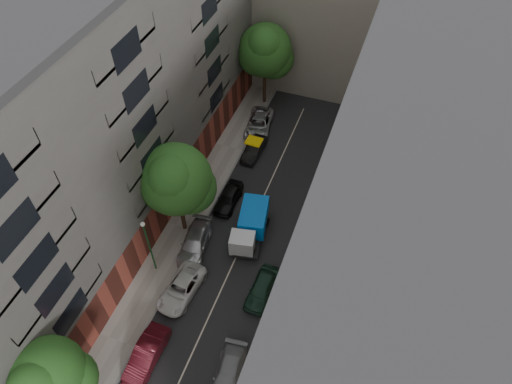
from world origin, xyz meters
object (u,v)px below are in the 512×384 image
at_px(car_left_4, 229,198).
at_px(car_left_2, 181,288).
at_px(tree_near, 48,379).
at_px(car_left_5, 254,149).
at_px(car_right_1, 228,376).
at_px(tarp_truck, 251,225).
at_px(car_right_2, 262,288).
at_px(pedestrian, 307,213).
at_px(car_left_3, 195,243).
at_px(tree_mid, 176,182).
at_px(car_left_1, 146,354).
at_px(tree_far, 266,53).
at_px(car_left_6, 259,124).
at_px(lamp_post, 148,241).

bearing_deg(car_left_4, car_left_2, -89.87).
bearing_deg(tree_near, car_left_5, 83.56).
xyz_separation_m(car_left_4, car_right_1, (5.97, -14.89, -0.04)).
height_order(tarp_truck, car_right_2, tarp_truck).
bearing_deg(pedestrian, car_left_4, 17.36).
relative_size(car_left_3, car_right_2, 1.18).
relative_size(car_left_5, tree_mid, 0.44).
bearing_deg(tree_near, car_left_2, 73.29).
distance_m(car_left_1, pedestrian, 17.50).
height_order(car_left_2, car_left_4, car_left_4).
xyz_separation_m(car_left_2, tree_near, (-3.04, -10.12, 4.63)).
bearing_deg(car_right_2, tarp_truck, 121.60).
distance_m(tree_far, pedestrian, 18.17).
distance_m(car_left_4, pedestrian, 7.32).
bearing_deg(car_right_2, car_left_5, 114.82).
bearing_deg(car_left_1, car_left_2, 90.55).
relative_size(car_left_1, tree_far, 0.48).
height_order(tree_near, tree_mid, tree_mid).
distance_m(car_left_6, tree_mid, 15.95).
distance_m(tree_near, tree_far, 35.28).
bearing_deg(car_left_4, lamp_post, -108.85).
xyz_separation_m(car_left_1, car_left_4, (0.00, 15.49, -0.03)).
bearing_deg(car_left_5, car_left_6, 104.03).
xyz_separation_m(car_left_2, pedestrian, (7.30, 10.30, 0.37)).
bearing_deg(tree_near, car_right_1, 29.62).
distance_m(car_right_1, tree_near, 11.35).
relative_size(car_left_3, lamp_post, 0.83).
relative_size(tree_mid, tree_far, 0.98).
distance_m(tarp_truck, car_left_1, 13.12).
xyz_separation_m(car_right_2, tree_far, (-7.64, 23.04, 5.75)).
relative_size(car_left_2, car_right_1, 1.03).
xyz_separation_m(car_left_6, tree_mid, (-1.64, -14.89, 5.47)).
relative_size(tarp_truck, car_right_2, 1.34).
distance_m(car_left_3, car_right_1, 11.47).
height_order(car_left_5, car_right_1, car_right_1).
relative_size(car_left_6, car_right_2, 1.26).
distance_m(tarp_truck, car_right_2, 5.79).
height_order(car_left_3, tree_mid, tree_mid).
distance_m(car_left_4, tree_mid, 7.33).
xyz_separation_m(car_left_2, lamp_post, (-2.97, 1.25, 3.26)).
distance_m(car_left_2, car_left_4, 9.89).
relative_size(car_left_1, car_left_2, 0.94).
xyz_separation_m(car_left_1, car_left_6, (-0.80, 26.20, -0.00)).
xyz_separation_m(tarp_truck, car_left_6, (-3.97, 13.48, -0.62)).
xyz_separation_m(tarp_truck, tree_far, (-4.87, 17.99, 5.11)).
bearing_deg(lamp_post, car_left_6, 83.59).
xyz_separation_m(car_left_4, tree_far, (-1.70, 15.22, 5.76)).
distance_m(car_left_4, car_left_6, 10.74).
relative_size(car_left_5, tree_near, 0.53).
height_order(tree_far, lamp_post, tree_far).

